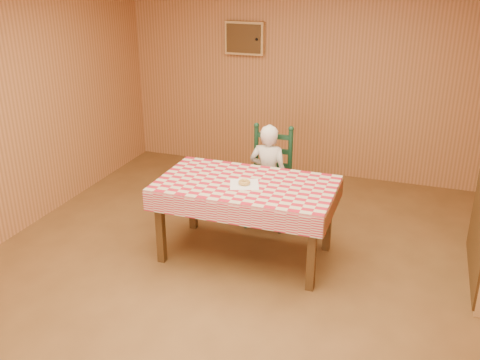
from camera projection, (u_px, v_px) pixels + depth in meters
name	position (u px, v px, depth m)	size (l,w,h in m)	color
ground	(232.00, 288.00, 4.72)	(6.00, 6.00, 0.00)	brown
cabin_walls	(253.00, 70.00, 4.49)	(5.10, 6.05, 2.65)	#B0703F
dining_table	(246.00, 191.00, 4.98)	(1.66, 0.96, 0.77)	#4A2E13
ladder_chair	(270.00, 179.00, 5.74)	(0.44, 0.40, 1.08)	black
seated_child	(268.00, 176.00, 5.66)	(0.41, 0.27, 1.12)	silver
napkin	(244.00, 184.00, 4.90)	(0.26, 0.26, 0.00)	white
donut	(244.00, 182.00, 4.90)	(0.11, 0.11, 0.04)	#C19345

